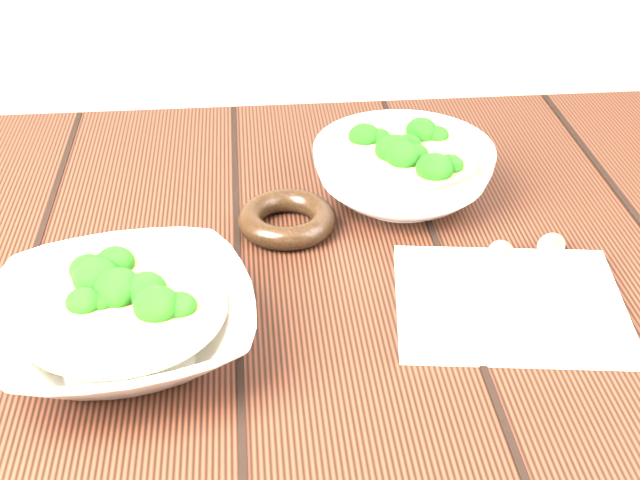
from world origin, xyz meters
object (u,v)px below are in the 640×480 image
napkin (509,303)px  table (264,375)px  soup_bowl_back (403,171)px  soup_bowl_front (124,322)px  trivet (287,219)px

napkin → table: bearing=170.9°
table → napkin: napkin is taller
table → soup_bowl_back: soup_bowl_back is taller
soup_bowl_back → table: bearing=-138.6°
soup_bowl_front → soup_bowl_back: bearing=40.4°
trivet → napkin: bearing=-38.7°
soup_bowl_back → trivet: 0.14m
soup_bowl_front → soup_bowl_back: soup_bowl_back is taller
table → soup_bowl_back: size_ratio=5.26×
table → trivet: trivet is taller
table → soup_bowl_front: soup_bowl_front is taller
table → soup_bowl_front: bearing=-140.9°
soup_bowl_back → napkin: 0.22m
napkin → trivet: bearing=149.0°
soup_bowl_back → soup_bowl_front: bearing=-139.6°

